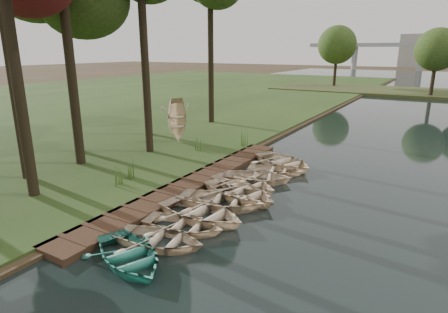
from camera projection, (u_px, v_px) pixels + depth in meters
The scene contains 20 objects.
ground at pixel (221, 192), 17.74m from camera, with size 300.00×300.00×0.00m, color #3D2F1D.
boardwalk at pixel (193, 183), 18.48m from camera, with size 1.60×16.00×0.30m, color #3B2516.
peninsula at pixel (443, 94), 55.09m from camera, with size 50.00×14.00×0.45m, color #3B451E.
far_trees at pixel (423, 50), 55.02m from camera, with size 45.60×5.60×8.80m.
building_b at pixel (412, 51), 138.41m from camera, with size 8.00×8.00×12.00m, color #A5A5A0.
rowboat_0 at pixel (129, 253), 11.64m from camera, with size 2.39×3.35×0.69m, color teal.
rowboat_1 at pixel (159, 237), 12.69m from camera, with size 2.27×3.19×0.66m, color beige.
rowboat_2 at pixel (183, 223), 13.75m from camera, with size 2.24×3.13×0.65m, color beige.
rowboat_3 at pixel (201, 210), 14.65m from camera, with size 2.72×3.80×0.79m, color beige.
rowboat_4 at pixel (221, 198), 15.84m from camera, with size 2.66×3.73×0.77m, color beige.
rowboat_5 at pixel (240, 190), 16.71m from camera, with size 2.76×3.86×0.80m, color beige.
rowboat_6 at pixel (244, 182), 17.90m from camera, with size 2.50×3.50×0.72m, color beige.
rowboat_7 at pixel (258, 175), 18.85m from camera, with size 2.42×3.38×0.70m, color beige.
rowboat_8 at pixel (275, 169), 20.03m from camera, with size 2.14×2.99×0.62m, color beige.
rowboat_9 at pixel (284, 160), 21.28m from camera, with size 2.80×3.92×0.81m, color beige.
stored_rowboat at pixel (177, 137), 26.10m from camera, with size 2.18×3.05×0.63m, color beige.
reeds_0 at pixel (116, 175), 17.71m from camera, with size 0.60×0.60×0.98m, color #3F661E.
reeds_1 at pixel (132, 168), 18.67m from camera, with size 0.60×0.60×1.04m, color #3F661E.
reeds_2 at pixel (199, 144), 23.84m from camera, with size 0.60×0.60×0.88m, color #3F661E.
reeds_3 at pixel (245, 138), 24.88m from camera, with size 0.60×0.60×1.05m, color #3F661E.
Camera 1 is at (8.59, -14.19, 6.50)m, focal length 30.00 mm.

